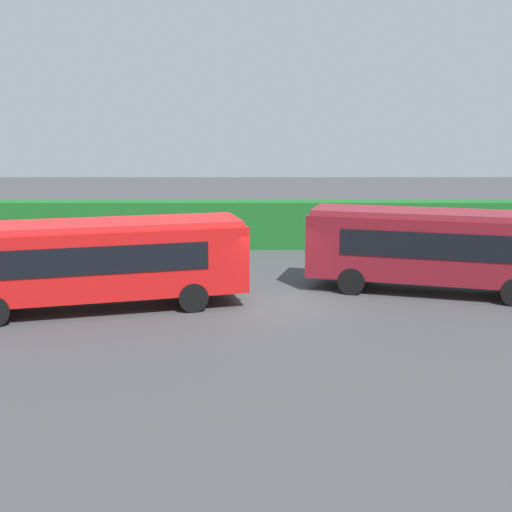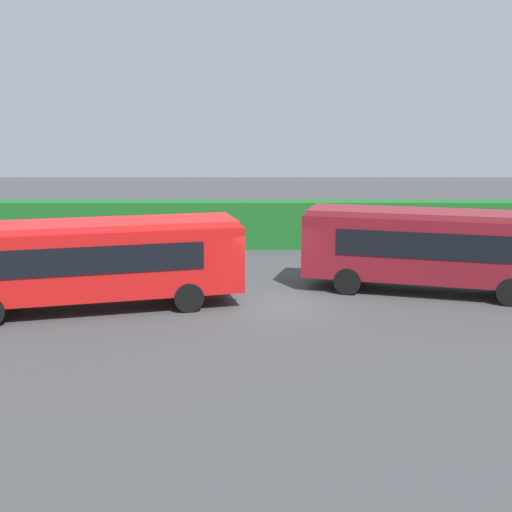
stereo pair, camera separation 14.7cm
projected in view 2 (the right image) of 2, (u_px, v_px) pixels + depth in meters
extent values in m
plane|color=#424244|center=(276.00, 303.00, 23.42)|extent=(104.18, 104.18, 0.00)
cube|color=red|center=(93.00, 261.00, 22.36)|extent=(10.46, 5.06, 2.26)
cube|color=red|center=(91.00, 225.00, 22.11)|extent=(10.11, 4.79, 0.20)
cube|color=black|center=(83.00, 246.00, 23.45)|extent=(7.66, 2.07, 0.90)
cube|color=black|center=(83.00, 261.00, 21.01)|extent=(7.66, 2.07, 0.90)
cube|color=black|center=(240.00, 246.00, 23.57)|extent=(0.57, 2.03, 0.95)
cube|color=silver|center=(240.00, 227.00, 23.43)|extent=(0.40, 1.36, 0.28)
cylinder|color=black|center=(182.00, 281.00, 24.49)|extent=(1.04, 0.53, 1.00)
cylinder|color=black|center=(192.00, 297.00, 22.27)|extent=(1.04, 0.53, 1.00)
cylinder|color=black|center=(0.00, 292.00, 22.93)|extent=(1.04, 0.53, 1.00)
sphere|color=silver|center=(236.00, 270.00, 24.44)|extent=(0.22, 0.22, 0.22)
sphere|color=silver|center=(245.00, 279.00, 23.12)|extent=(0.22, 0.22, 0.22)
cube|color=maroon|center=(432.00, 248.00, 24.47)|extent=(9.43, 4.76, 2.33)
cube|color=maroon|center=(434.00, 214.00, 24.21)|extent=(9.12, 4.51, 0.20)
cube|color=black|center=(441.00, 247.00, 23.21)|extent=(6.87, 1.99, 0.93)
cube|color=black|center=(442.00, 235.00, 25.45)|extent=(6.87, 1.99, 0.93)
cube|color=black|center=(310.00, 234.00, 25.66)|extent=(0.57, 1.87, 0.98)
cube|color=silver|center=(311.00, 216.00, 25.52)|extent=(0.39, 1.26, 0.28)
cylinder|color=black|center=(350.00, 281.00, 24.47)|extent=(1.04, 0.54, 1.00)
cylinder|color=black|center=(358.00, 269.00, 26.49)|extent=(1.04, 0.54, 1.00)
cylinder|color=black|center=(509.00, 278.00, 24.95)|extent=(1.04, 0.54, 1.00)
sphere|color=silver|center=(306.00, 266.00, 25.27)|extent=(0.22, 0.22, 0.22)
sphere|color=silver|center=(313.00, 259.00, 26.49)|extent=(0.22, 0.22, 0.22)
cube|color=black|center=(26.00, 284.00, 24.53)|extent=(0.31, 0.32, 0.79)
cube|color=#334C8C|center=(25.00, 264.00, 24.38)|extent=(0.38, 0.45, 0.69)
sphere|color=brown|center=(24.00, 252.00, 24.29)|extent=(0.22, 0.22, 0.22)
cube|color=#1B6122|center=(271.00, 224.00, 33.45)|extent=(64.09, 1.44, 2.34)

